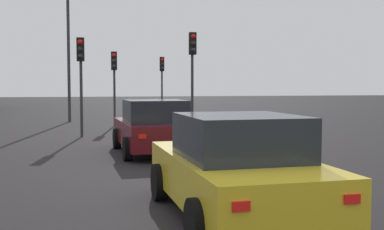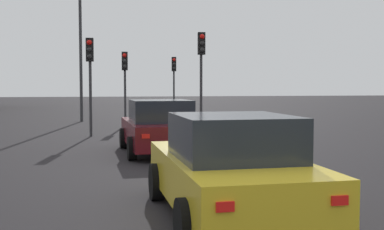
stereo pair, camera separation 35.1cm
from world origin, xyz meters
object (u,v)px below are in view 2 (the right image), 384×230
(traffic_light_far_right, at_px, (201,61))
(traffic_light_near_right, at_px, (174,74))
(car_maroon_lead, at_px, (160,128))
(car_yellow_second, at_px, (230,168))
(traffic_light_near_left, at_px, (90,66))
(traffic_light_far_left, at_px, (125,72))
(street_lamp_kerbside, at_px, (80,27))

(traffic_light_far_right, bearing_deg, traffic_light_near_right, 175.24)
(car_maroon_lead, height_order, car_yellow_second, car_maroon_lead)
(car_yellow_second, relative_size, traffic_light_near_left, 1.11)
(traffic_light_near_right, bearing_deg, traffic_light_near_left, -20.46)
(car_yellow_second, distance_m, traffic_light_far_right, 12.59)
(traffic_light_near_left, relative_size, traffic_light_near_right, 1.01)
(traffic_light_near_left, bearing_deg, traffic_light_far_left, 167.58)
(traffic_light_far_right, bearing_deg, traffic_light_near_left, -90.00)
(traffic_light_near_right, relative_size, traffic_light_far_right, 0.92)
(car_yellow_second, distance_m, street_lamp_kerbside, 20.78)
(street_lamp_kerbside, bearing_deg, traffic_light_far_left, -146.13)
(traffic_light_near_left, distance_m, traffic_light_far_right, 4.45)
(car_yellow_second, relative_size, street_lamp_kerbside, 0.47)
(traffic_light_far_right, bearing_deg, street_lamp_kerbside, -149.07)
(car_maroon_lead, distance_m, traffic_light_far_left, 9.90)
(traffic_light_near_right, xyz_separation_m, traffic_light_far_right, (-10.99, 0.55, 0.24))
(traffic_light_near_right, xyz_separation_m, street_lamp_kerbside, (-3.09, 5.64, 2.46))
(car_maroon_lead, height_order, traffic_light_far_right, traffic_light_far_right)
(traffic_light_far_left, distance_m, street_lamp_kerbside, 4.74)
(traffic_light_near_left, relative_size, traffic_light_far_left, 1.05)
(street_lamp_kerbside, bearing_deg, car_yellow_second, -171.70)
(traffic_light_far_left, bearing_deg, traffic_light_far_right, 39.34)
(traffic_light_near_right, distance_m, traffic_light_far_right, 11.00)
(traffic_light_far_right, bearing_deg, car_yellow_second, -11.93)
(car_yellow_second, bearing_deg, traffic_light_far_left, 1.16)
(traffic_light_far_left, xyz_separation_m, traffic_light_far_right, (-4.58, -2.87, 0.35))
(car_maroon_lead, bearing_deg, traffic_light_near_right, -12.50)
(traffic_light_near_left, distance_m, traffic_light_far_left, 4.98)
(traffic_light_near_left, xyz_separation_m, street_lamp_kerbside, (8.04, 0.65, 2.44))
(traffic_light_near_left, height_order, street_lamp_kerbside, street_lamp_kerbside)
(car_maroon_lead, relative_size, traffic_light_far_right, 1.01)
(traffic_light_near_left, distance_m, traffic_light_near_right, 12.20)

